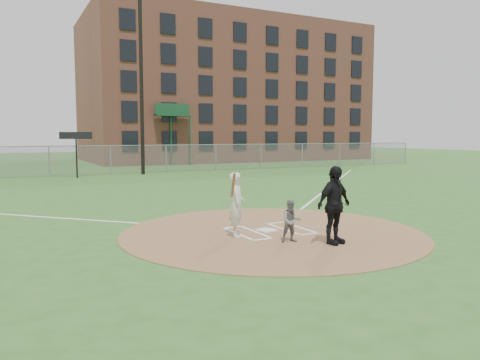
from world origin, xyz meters
name	(u,v)px	position (x,y,z in m)	size (l,w,h in m)	color
ground	(272,232)	(0.00, 0.00, 0.00)	(140.00, 140.00, 0.00)	#2C5D20
dirt_circle	(272,232)	(0.00, 0.00, 0.01)	(8.40, 8.40, 0.02)	olive
home_plate	(266,230)	(-0.08, 0.18, 0.04)	(0.47, 0.47, 0.03)	white
foul_line_first	(331,186)	(9.00, 9.00, 0.01)	(0.10, 24.00, 0.01)	white
catcher	(291,221)	(-0.22, -1.31, 0.55)	(0.52, 0.41, 1.07)	slate
umpire	(334,205)	(0.60, -1.96, 0.99)	(1.14, 0.47, 1.94)	black
batters_boxes	(269,230)	(0.00, 0.15, 0.03)	(2.08, 1.88, 0.01)	white
batter_at_plate	(237,204)	(-1.15, -0.10, 0.88)	(0.75, 1.07, 1.78)	silver
outfield_fence	(111,160)	(0.00, 22.00, 1.02)	(56.08, 0.08, 2.03)	slate
brick_warehouse	(223,93)	(16.00, 37.96, 7.50)	(30.00, 17.17, 15.00)	#A55C47
light_pole	(141,78)	(2.00, 21.00, 6.61)	(1.20, 0.30, 12.22)	black
scoreboard_sign	(76,140)	(-2.50, 20.20, 2.39)	(2.00, 0.10, 2.93)	black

